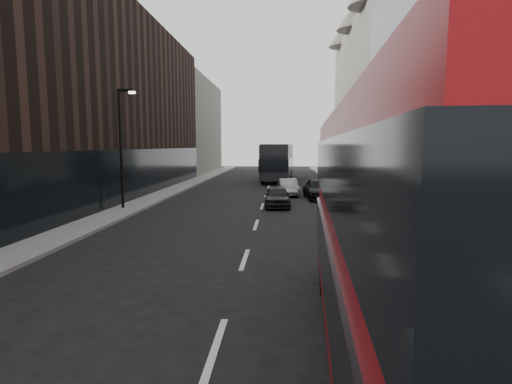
% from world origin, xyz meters
% --- Properties ---
extents(sidewalk_right, '(3.00, 80.00, 0.15)m').
position_xyz_m(sidewalk_right, '(7.50, 25.00, 0.07)').
color(sidewalk_right, slate).
rests_on(sidewalk_right, ground).
extents(sidewalk_left, '(2.00, 80.00, 0.15)m').
position_xyz_m(sidewalk_left, '(-8.00, 25.00, 0.07)').
color(sidewalk_left, slate).
rests_on(sidewalk_left, ground).
extents(building_modern_block, '(5.03, 22.00, 20.00)m').
position_xyz_m(building_modern_block, '(11.47, 21.00, 9.90)').
color(building_modern_block, '#A0A5AB').
rests_on(building_modern_block, ground).
extents(building_victorian, '(6.50, 24.00, 21.00)m').
position_xyz_m(building_victorian, '(11.38, 44.00, 9.66)').
color(building_victorian, slate).
rests_on(building_victorian, ground).
extents(building_left_mid, '(5.00, 24.00, 14.00)m').
position_xyz_m(building_left_mid, '(-11.50, 30.00, 7.00)').
color(building_left_mid, black).
rests_on(building_left_mid, ground).
extents(building_left_far, '(5.00, 20.00, 13.00)m').
position_xyz_m(building_left_far, '(-11.50, 52.00, 6.50)').
color(building_left_far, slate).
rests_on(building_left_far, ground).
extents(street_lamp, '(1.06, 0.22, 7.00)m').
position_xyz_m(street_lamp, '(-8.22, 18.00, 4.18)').
color(street_lamp, black).
rests_on(street_lamp, sidewalk_left).
extents(red_bus, '(3.26, 11.18, 4.46)m').
position_xyz_m(red_bus, '(3.29, 1.44, 2.48)').
color(red_bus, '#A50A0F').
rests_on(red_bus, ground).
extents(grey_bus, '(3.67, 12.55, 4.00)m').
position_xyz_m(grey_bus, '(0.80, 39.13, 2.14)').
color(grey_bus, black).
rests_on(grey_bus, ground).
extents(car_a, '(1.70, 3.99, 1.34)m').
position_xyz_m(car_a, '(0.96, 20.00, 0.67)').
color(car_a, black).
rests_on(car_a, ground).
extents(car_b, '(1.71, 4.02, 1.29)m').
position_xyz_m(car_b, '(1.73, 26.00, 0.65)').
color(car_b, gray).
rests_on(car_b, ground).
extents(car_c, '(2.29, 4.88, 1.38)m').
position_xyz_m(car_c, '(3.93, 24.00, 0.69)').
color(car_c, black).
rests_on(car_c, ground).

